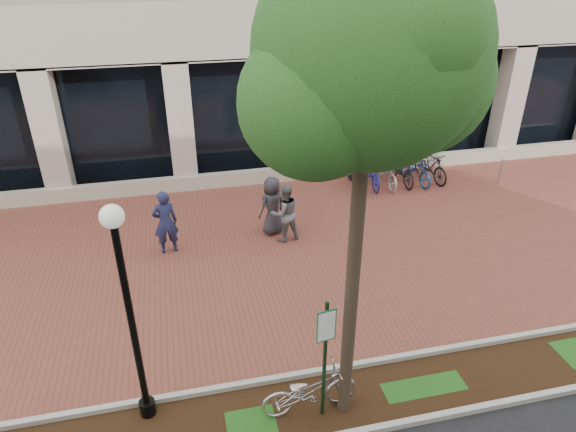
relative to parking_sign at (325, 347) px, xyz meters
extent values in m
plane|color=black|center=(0.17, 5.45, -1.59)|extent=(120.00, 120.00, 0.00)
cube|color=brown|center=(0.17, 5.45, -1.59)|extent=(40.00, 9.00, 0.01)
cube|color=black|center=(0.17, 0.20, -1.59)|extent=(40.00, 1.50, 0.01)
cube|color=#AAA9A0|center=(0.17, 0.95, -1.53)|extent=(40.00, 0.12, 0.12)
cube|color=black|center=(0.17, 11.05, 0.51)|extent=(40.00, 0.15, 4.20)
cube|color=#BFB4A3|center=(0.17, 9.95, -1.34)|extent=(40.00, 0.25, 0.50)
cube|color=#BFB4A3|center=(0.17, 10.35, 0.51)|extent=(0.80, 0.80, 4.20)
cube|color=#133518|center=(0.00, 0.01, -0.34)|extent=(0.05, 0.05, 2.51)
cube|color=#1A6A35|center=(0.00, -0.02, 0.47)|extent=(0.34, 0.02, 0.62)
cube|color=white|center=(0.00, -0.03, 0.47)|extent=(0.30, 0.01, 0.56)
cylinder|color=black|center=(-3.03, 0.72, -1.44)|extent=(0.28, 0.28, 0.30)
cylinder|color=black|center=(-3.03, 0.72, 0.35)|extent=(0.12, 0.12, 3.88)
sphere|color=silver|center=(-3.03, 0.72, 2.44)|extent=(0.36, 0.36, 0.36)
cylinder|color=#443627|center=(0.41, 0.06, 0.80)|extent=(0.22, 0.22, 4.77)
sphere|color=#1F4A17|center=(0.41, 0.06, 4.67)|extent=(2.97, 2.97, 2.97)
sphere|color=#1F4A17|center=(1.23, 0.36, 4.22)|extent=(2.08, 2.08, 2.08)
sphere|color=#1F4A17|center=(-0.33, -0.16, 4.15)|extent=(1.93, 1.93, 1.93)
imported|color=silver|center=(-0.20, 0.17, -1.12)|extent=(1.81, 0.71, 0.94)
imported|color=#1E244B|center=(-2.54, 6.14, -0.69)|extent=(0.72, 0.54, 1.81)
imported|color=slate|center=(0.67, 6.06, -0.74)|extent=(0.94, 0.80, 1.70)
imported|color=#2C2B31|center=(0.42, 6.53, -0.73)|extent=(1.00, 0.88, 1.72)
cylinder|color=silver|center=(8.68, 7.99, -1.16)|extent=(0.11, 0.11, 0.87)
sphere|color=silver|center=(8.68, 7.99, -0.67)|extent=(0.12, 0.12, 0.12)
imported|color=black|center=(3.73, 8.84, -1.10)|extent=(0.81, 1.92, 0.98)
imported|color=#212897|center=(4.28, 8.84, -1.04)|extent=(0.57, 1.83, 1.09)
imported|color=#B5B4B9|center=(4.83, 8.84, -1.10)|extent=(0.69, 1.89, 0.98)
imported|color=black|center=(5.38, 8.84, -1.04)|extent=(0.65, 1.85, 1.09)
imported|color=navy|center=(5.93, 8.84, -1.10)|extent=(0.88, 1.94, 0.98)
imported|color=black|center=(6.48, 8.84, -1.04)|extent=(0.83, 1.88, 1.09)
cylinder|color=silver|center=(5.11, 8.84, -1.19)|extent=(0.04, 0.04, 0.80)
camera|label=1|loc=(-2.03, -6.06, 5.92)|focal=32.00mm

